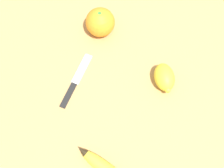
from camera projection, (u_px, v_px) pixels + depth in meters
The scene contains 4 objects.
ground_plane at pixel (132, 125), 0.83m from camera, with size 3.00×3.00×0.00m, color tan.
orange at pixel (100, 22), 0.92m from camera, with size 0.09×0.09×0.09m.
lemon at pixel (164, 77), 0.86m from camera, with size 0.09×0.10×0.06m.
paring_knife at pixel (75, 82), 0.88m from camera, with size 0.02×0.18×0.01m.
Camera 1 is at (0.05, -0.25, 0.80)m, focal length 50.00 mm.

